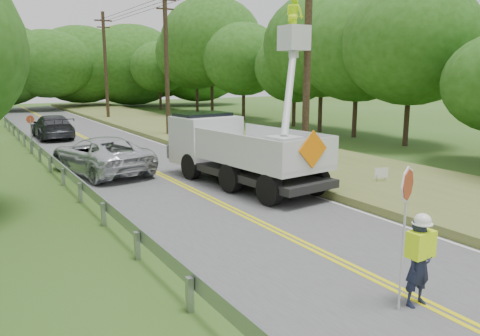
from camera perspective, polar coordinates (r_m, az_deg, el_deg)
ground at (r=10.95m, az=16.79°, el=-13.12°), size 140.00×140.00×0.00m
road at (r=22.37m, az=-10.59°, el=-0.27°), size 7.20×96.00×0.03m
guardrail at (r=22.13m, az=-21.26°, el=0.44°), size 0.18×48.00×0.77m
utility_poles at (r=26.74m, az=-3.01°, el=13.11°), size 1.60×43.30×10.00m
tall_grass_verge at (r=25.62m, az=4.44°, el=1.68°), size 7.00×96.00×0.30m
treeline_right at (r=40.04m, az=4.84°, el=14.05°), size 10.57×54.65×12.14m
treeline_horizon at (r=63.33m, az=-24.19°, el=11.35°), size 56.66×13.70×11.79m
flagger at (r=9.80m, az=20.76°, el=-9.92°), size 1.08×0.42×2.79m
bucket_truck at (r=19.64m, az=-0.95°, el=3.23°), size 4.33×8.02×7.47m
suv_silver at (r=22.12m, az=-16.39°, el=1.53°), size 3.73×6.33×1.65m
suv_darkgrey at (r=35.14m, az=-21.65°, el=4.65°), size 2.28×5.56×1.61m
stop_sign_permanent at (r=28.60m, az=-23.85°, el=4.31°), size 0.45×0.18×2.18m
yard_sign at (r=19.29m, az=16.62°, el=-0.66°), size 0.54×0.22×0.82m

